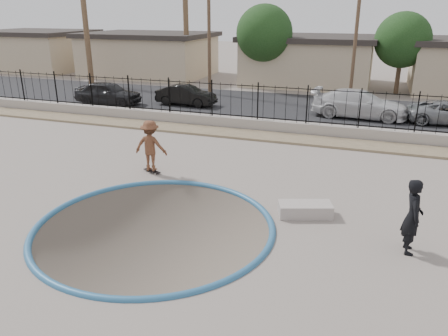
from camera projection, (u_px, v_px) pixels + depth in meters
ground at (264, 142)px, 24.60m from camera, size 120.00×120.00×2.20m
bowl_pit at (155, 227)px, 12.70m from camera, size 6.84×6.84×1.80m
coping_ring at (155, 227)px, 12.70m from camera, size 7.04×7.04×0.20m
rock_strip at (251, 135)px, 21.72m from camera, size 42.00×1.60×0.11m
retaining_wall at (257, 125)px, 22.61m from camera, size 42.00×0.45×0.60m
fence at (258, 102)px, 22.20m from camera, size 40.00×0.04×1.80m
street at (284, 105)px, 28.64m from camera, size 90.00×8.00×0.04m
house_west_far at (37, 50)px, 45.10m from camera, size 10.60×8.60×3.90m
house_west at (149, 54)px, 41.05m from camera, size 11.60×8.60×3.90m
house_center at (309, 60)px, 36.39m from camera, size 10.60×8.60×3.90m
utility_pole_left at (209, 28)px, 30.67m from camera, size 1.70×0.24×9.00m
utility_pole_mid at (357, 26)px, 27.47m from camera, size 1.70×0.24×9.50m
street_tree_left at (264, 33)px, 33.46m from camera, size 4.32×4.32×6.36m
street_tree_mid at (403, 40)px, 31.35m from camera, size 3.96×3.96×5.83m
skater at (151, 148)px, 16.60m from camera, size 1.32×0.84×1.96m
skateboard at (152, 171)px, 16.92m from camera, size 0.83×0.47×0.07m
videographer at (413, 217)px, 11.08m from camera, size 0.56×0.78×2.01m
concrete_ledge at (305, 209)px, 13.33m from camera, size 1.74×1.19×0.40m
car_a at (108, 93)px, 28.61m from camera, size 4.42×1.90×1.49m
car_b at (186, 95)px, 28.33m from camera, size 3.96×1.49×1.29m
car_c at (359, 104)px, 25.10m from camera, size 5.49×2.51×1.56m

